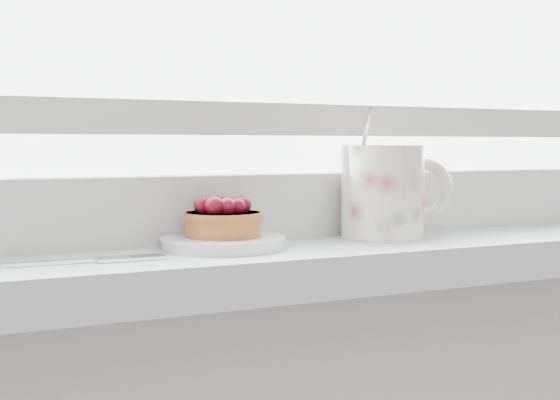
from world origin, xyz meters
TOP-DOWN VIEW (x-y plane):
  - saucer at (-0.04, 1.90)m, footprint 0.12×0.12m
  - raspberry_tart at (-0.04, 1.90)m, footprint 0.08×0.08m
  - floral_mug at (0.15, 1.90)m, footprint 0.14×0.10m
  - fork at (-0.21, 1.87)m, footprint 0.20×0.03m

SIDE VIEW (x-z plane):
  - fork at x=-0.21m, z-range 0.94..0.94m
  - saucer at x=-0.04m, z-range 0.94..0.95m
  - raspberry_tart at x=-0.04m, z-range 0.95..0.99m
  - floral_mug at x=0.15m, z-range 0.92..1.07m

